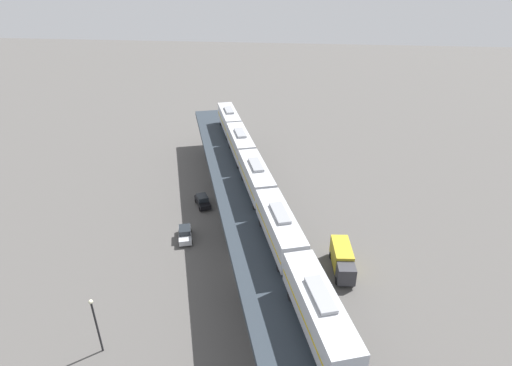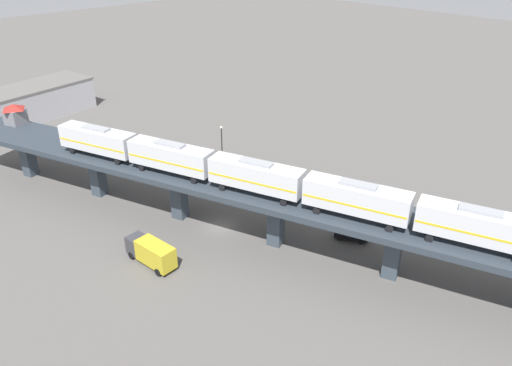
{
  "view_description": "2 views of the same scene",
  "coord_description": "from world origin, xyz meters",
  "px_view_note": "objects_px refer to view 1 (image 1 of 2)",
  "views": [
    {
      "loc": [
        -5.25,
        42.01,
        34.43
      ],
      "look_at": [
        0.71,
        -6.43,
        9.07
      ],
      "focal_mm": 28.0,
      "sensor_mm": 36.0,
      "label": 1
    },
    {
      "loc": [
        -37.24,
        -45.19,
        37.24
      ],
      "look_at": [
        0.71,
        -6.43,
        9.07
      ],
      "focal_mm": 35.0,
      "sensor_mm": 36.0,
      "label": 2
    }
  ],
  "objects_px": {
    "street_car_black": "(203,201)",
    "subway_train": "(256,176)",
    "street_lamp": "(96,322)",
    "street_car_silver": "(185,234)",
    "delivery_truck": "(342,259)"
  },
  "relations": [
    {
      "from": "street_car_black",
      "to": "street_lamp",
      "type": "height_order",
      "value": "street_lamp"
    },
    {
      "from": "subway_train",
      "to": "street_lamp",
      "type": "height_order",
      "value": "subway_train"
    },
    {
      "from": "street_car_black",
      "to": "subway_train",
      "type": "bearing_deg",
      "value": 141.5
    },
    {
      "from": "street_car_black",
      "to": "street_car_silver",
      "type": "relative_size",
      "value": 1.0
    },
    {
      "from": "street_car_black",
      "to": "street_car_silver",
      "type": "distance_m",
      "value": 9.68
    },
    {
      "from": "subway_train",
      "to": "street_lamp",
      "type": "distance_m",
      "value": 26.36
    },
    {
      "from": "street_car_silver",
      "to": "street_lamp",
      "type": "distance_m",
      "value": 20.73
    },
    {
      "from": "street_car_silver",
      "to": "delivery_truck",
      "type": "xyz_separation_m",
      "value": [
        -22.35,
        4.29,
        0.82
      ]
    },
    {
      "from": "subway_train",
      "to": "street_lamp",
      "type": "bearing_deg",
      "value": 58.87
    },
    {
      "from": "street_car_silver",
      "to": "delivery_truck",
      "type": "distance_m",
      "value": 22.77
    },
    {
      "from": "street_car_black",
      "to": "delivery_truck",
      "type": "height_order",
      "value": "delivery_truck"
    },
    {
      "from": "subway_train",
      "to": "street_car_black",
      "type": "xyz_separation_m",
      "value": [
        10.02,
        -7.97,
        -9.17
      ]
    },
    {
      "from": "street_car_silver",
      "to": "street_car_black",
      "type": "bearing_deg",
      "value": -91.53
    },
    {
      "from": "delivery_truck",
      "to": "street_lamp",
      "type": "height_order",
      "value": "street_lamp"
    },
    {
      "from": "delivery_truck",
      "to": "street_lamp",
      "type": "distance_m",
      "value": 30.04
    }
  ]
}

